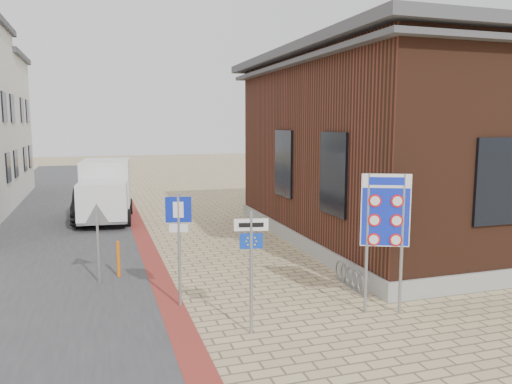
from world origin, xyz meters
TOP-DOWN VIEW (x-y plane):
  - ground at (0.00, 0.00)m, footprint 120.00×120.00m
  - road_strip at (-5.50, 15.00)m, footprint 7.00×60.00m
  - curb_strip at (-2.00, 10.00)m, footprint 0.60×40.00m
  - brick_building at (8.99, 7.00)m, footprint 13.00×13.00m
  - bike_rack at (2.65, 2.20)m, footprint 0.08×1.80m
  - sedan at (-3.78, 13.91)m, footprint 1.68×4.45m
  - box_truck at (-3.19, 13.73)m, footprint 2.47×5.15m
  - border_sign at (2.50, 0.50)m, footprint 1.00×0.48m
  - essen_sign at (-0.67, 0.30)m, footprint 0.67×0.18m
  - parking_sign at (-1.80, 2.23)m, footprint 0.58×0.18m
  - yield_sign at (-3.58, 4.59)m, footprint 0.75×0.07m
  - bollard at (-3.06, 5.00)m, footprint 0.11×0.11m

SIDE VIEW (x-z plane):
  - ground at x=0.00m, z-range 0.00..0.00m
  - road_strip at x=-5.50m, z-range 0.00..0.02m
  - curb_strip at x=-2.00m, z-range 0.00..0.03m
  - bike_rack at x=2.65m, z-range -0.04..0.56m
  - bollard at x=-3.06m, z-range 0.00..1.02m
  - sedan at x=-3.78m, z-range 0.00..1.45m
  - box_truck at x=-3.19m, z-range 0.04..2.65m
  - yield_sign at x=-3.58m, z-range 0.54..2.65m
  - essen_sign at x=-0.67m, z-range 0.42..2.95m
  - parking_sign at x=-1.80m, z-range 0.50..3.17m
  - border_sign at x=2.50m, z-range 0.70..3.86m
  - brick_building at x=8.99m, z-range 0.09..6.89m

